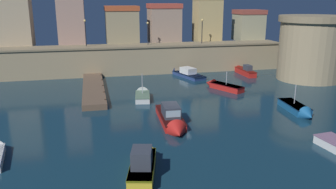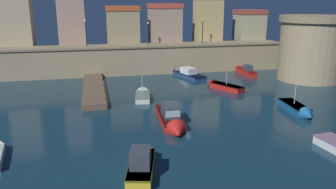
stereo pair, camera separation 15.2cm
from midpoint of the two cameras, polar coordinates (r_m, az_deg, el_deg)
The scene contains 16 objects.
ground_plane at distance 33.63m, azimuth 1.54°, elevation -2.62°, with size 99.87×99.87×0.00m, color #112D3D.
quay_wall at distance 50.87m, azimuth -3.50°, elevation 5.94°, with size 40.93×4.12×4.09m.
old_town_backdrop at distance 54.03m, azimuth -6.81°, elevation 12.30°, with size 40.23×5.66×9.37m.
fortress_tower at distance 49.58m, azimuth 22.65°, elevation 7.14°, with size 8.76×8.76×8.43m.
pier_dock at distance 41.40m, azimuth -12.07°, elevation 0.94°, with size 2.43×15.04×0.70m.
quay_lamp_0 at distance 49.73m, azimuth -13.35°, elevation 10.52°, with size 0.32×0.32×3.67m.
quay_lamp_1 at distance 50.41m, azimuth -3.20°, elevation 10.67°, with size 0.32×0.32×3.23m.
quay_lamp_2 at distance 52.33m, azimuth 5.82°, elevation 10.99°, with size 0.32×0.32×3.55m.
moored_boat_0 at distance 37.82m, azimuth -4.11°, elevation -0.06°, with size 2.07×4.51×3.19m.
moored_boat_3 at distance 29.54m, azimuth 0.77°, elevation -4.15°, with size 2.11×7.33×2.13m.
moored_boat_4 at distance 49.18m, azimuth 2.77°, elevation 3.62°, with size 3.97×7.25×1.93m.
moored_boat_5 at distance 22.25m, azimuth -4.09°, elevation -10.85°, with size 2.69×5.84×2.14m.
moored_boat_6 at distance 42.09m, azimuth 8.94°, elevation 1.42°, with size 3.72×5.39×2.51m.
moored_boat_7 at distance 34.94m, azimuth 20.87°, elevation -2.34°, with size 1.88×5.45×2.89m.
moored_boat_8 at distance 51.11m, azimuth 12.53°, elevation 3.88°, with size 1.25×6.03×1.67m.
mooring_buoy_0 at distance 37.17m, azimuth -12.78°, elevation -1.24°, with size 0.47×0.47×0.47m, color red.
Camera 2 is at (-7.69, -31.04, 10.42)m, focal length 36.91 mm.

